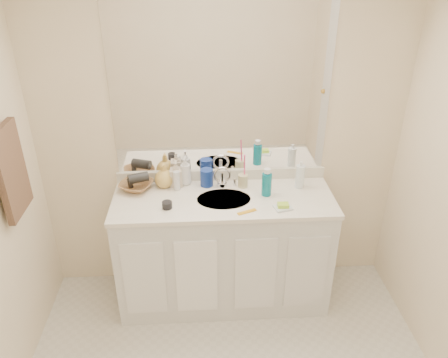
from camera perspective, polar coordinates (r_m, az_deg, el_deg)
wall_back at (r=3.10m, az=-0.37°, el=5.28°), size 2.60×0.02×2.40m
vanity_cabinet at (r=3.25m, az=-0.05°, el=-9.33°), size 1.50×0.55×0.85m
countertop at (r=3.00m, az=-0.06°, el=-2.66°), size 1.52×0.57×0.03m
backsplash at (r=3.20m, az=-0.34°, el=0.56°), size 1.52×0.03×0.08m
sink_basin at (r=2.99m, az=-0.04°, el=-2.81°), size 0.37×0.37×0.02m
faucet at (r=3.11m, az=-0.24°, el=-0.04°), size 0.02×0.02×0.11m
mirror at (r=2.97m, az=-0.38°, el=11.65°), size 1.48×0.01×1.20m
blue_mug at (r=3.12m, az=-2.28°, el=0.20°), size 0.10×0.10×0.13m
tan_cup at (r=3.11m, az=2.48°, el=-0.22°), size 0.08×0.08×0.09m
toothbrush at (r=3.06m, az=2.70°, el=1.48°), size 0.02×0.04×0.21m
mouthwash_bottle at (r=3.00m, az=5.59°, el=-0.72°), size 0.09×0.09×0.16m
clear_pump_bottle at (r=3.13m, az=9.90°, el=0.32°), size 0.08×0.08×0.17m
soap_dish at (r=2.90m, az=7.69°, el=-3.72°), size 0.13×0.11×0.01m
green_soap at (r=2.89m, az=7.72°, el=-3.42°), size 0.07×0.05×0.03m
orange_comb at (r=2.84m, az=3.00°, el=-4.30°), size 0.13×0.08×0.01m
dark_jar at (r=2.89m, az=-7.45°, el=-3.38°), size 0.09×0.09×0.05m
extra_white_bottle at (r=3.08m, az=-6.20°, el=-0.23°), size 0.05×0.05×0.14m
soap_bottle_white at (r=3.13m, az=-5.08°, el=1.09°), size 0.09×0.09×0.21m
soap_bottle_cream at (r=3.12m, az=-6.28°, el=0.75°), size 0.09×0.09×0.19m
soap_bottle_yellow at (r=3.12m, az=-7.83°, el=0.49°), size 0.15×0.15×0.18m
wicker_basket at (r=3.15m, az=-11.39°, el=-0.86°), size 0.29×0.29×0.06m
hair_dryer at (r=3.11m, az=-11.13°, el=0.15°), size 0.15×0.11×0.07m
hand_towel at (r=2.82m, az=-26.00°, el=0.93°), size 0.04×0.32×0.55m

